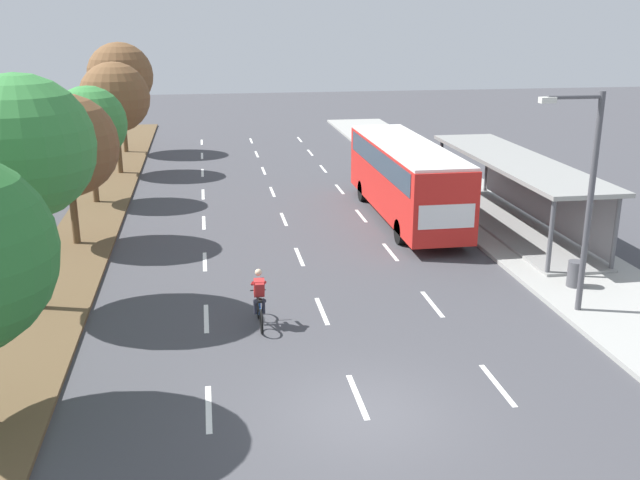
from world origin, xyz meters
name	(u,v)px	position (x,y,z in m)	size (l,w,h in m)	color
ground_plane	(365,414)	(0.00, 0.00, 0.00)	(140.00, 140.00, 0.00)	#424247
median_strip	(100,206)	(-8.30, 20.00, 0.06)	(2.60, 52.00, 0.12)	brown
sidewalk_right	(457,191)	(9.25, 20.00, 0.07)	(4.50, 52.00, 0.15)	#9E9E99
lane_divider_left	(204,223)	(-3.50, 16.47, 0.00)	(0.14, 43.94, 0.01)	white
lane_divider_center	(284,219)	(0.00, 16.47, 0.00)	(0.14, 43.94, 0.01)	white
lane_divider_right	(361,216)	(3.50, 16.47, 0.00)	(0.14, 43.94, 0.01)	white
bus_shelter	(520,186)	(9.53, 13.42, 1.87)	(2.90, 12.58, 2.86)	gray
bus	(405,173)	(5.25, 15.69, 2.07)	(2.54, 11.29, 3.37)	red
cyclist	(259,300)	(-1.95, 5.25, 0.79)	(0.46, 1.82, 1.71)	black
median_tree_second	(21,147)	(-8.46, 7.37, 5.04)	(4.18, 4.18, 7.03)	brown
median_tree_third	(67,146)	(-8.41, 13.97, 3.95)	(3.86, 3.86, 5.77)	brown
median_tree_fourth	(89,124)	(-8.52, 20.57, 3.83)	(3.46, 3.46, 5.45)	brown
median_tree_fifth	(115,98)	(-8.05, 27.18, 4.30)	(3.84, 3.84, 6.11)	brown
median_tree_farthest	(120,76)	(-8.36, 33.78, 4.96)	(4.11, 4.11, 6.91)	brown
streetlight	(586,189)	(7.42, 4.57, 3.89)	(1.91, 0.24, 6.50)	#4C4C51
trash_bin	(575,274)	(8.45, 6.41, 0.57)	(0.52, 0.52, 0.85)	#4C4C51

